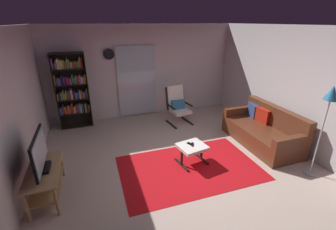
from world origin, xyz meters
TOP-DOWN VIEW (x-y plane):
  - ground_plane at (0.00, 0.00)m, footprint 7.02×7.02m
  - wall_back at (0.00, 2.90)m, footprint 5.60×0.06m
  - wall_left at (-2.70, 0.00)m, footprint 0.06×6.00m
  - wall_right at (2.70, 0.00)m, footprint 0.06×6.00m
  - glass_door_panel at (-0.21, 2.83)m, footprint 1.10×0.01m
  - area_rug at (0.16, -0.17)m, footprint 2.67×1.69m
  - tv_stand at (-2.34, -0.11)m, footprint 0.48×1.10m
  - television at (-2.34, -0.13)m, footprint 0.20×0.91m
  - bookshelf_near_tv at (-1.95, 2.62)m, footprint 0.80×0.30m
  - leather_sofa at (2.18, 0.22)m, footprint 0.90×1.87m
  - lounge_armchair at (0.73, 1.98)m, footprint 0.65×0.72m
  - ottoman at (0.27, -0.01)m, footprint 0.60×0.56m
  - tv_remote at (0.29, 0.01)m, footprint 0.09×0.15m
  - cell_phone at (0.25, 0.05)m, footprint 0.12×0.16m
  - floor_lamp_by_sofa at (2.24, -1.06)m, footprint 0.23×0.23m
  - wall_clock at (-0.93, 2.82)m, footprint 0.29×0.03m

SIDE VIEW (x-z plane):
  - ground_plane at x=0.00m, z-range 0.00..0.00m
  - area_rug at x=0.16m, z-range 0.00..0.01m
  - leather_sofa at x=2.18m, z-range -0.13..0.73m
  - ottoman at x=0.27m, z-range 0.13..0.52m
  - tv_stand at x=-2.34m, z-range 0.08..0.59m
  - cell_phone at x=0.25m, z-range 0.39..0.40m
  - tv_remote at x=0.29m, z-range 0.39..0.41m
  - lounge_armchair at x=0.73m, z-range 0.02..1.05m
  - television at x=-2.34m, z-range 0.50..1.09m
  - glass_door_panel at x=-0.21m, z-range 0.05..2.05m
  - bookshelf_near_tv at x=-1.95m, z-range 0.07..2.03m
  - wall_back at x=0.00m, z-range 0.00..2.60m
  - wall_left at x=-2.70m, z-range 0.00..2.60m
  - wall_right at x=2.70m, z-range 0.00..2.60m
  - floor_lamp_by_sofa at x=2.24m, z-range 0.58..2.28m
  - wall_clock at x=-0.93m, z-range 1.71..2.00m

